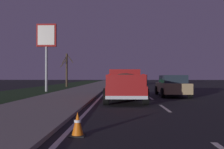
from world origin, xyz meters
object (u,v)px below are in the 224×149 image
(gas_price_sign, at_px, (46,41))
(traffic_cone_near, at_px, (78,124))
(sedan_green, at_px, (123,80))
(pickup_truck, at_px, (125,84))
(sedan_tan, at_px, (172,86))
(bare_tree_far, at_px, (67,69))

(gas_price_sign, distance_m, traffic_cone_near, 18.01)
(gas_price_sign, bearing_deg, sedan_green, -24.07)
(pickup_truck, xyz_separation_m, sedan_green, (25.29, -0.24, -0.20))
(gas_price_sign, bearing_deg, pickup_truck, -138.57)
(sedan_tan, xyz_separation_m, traffic_cone_near, (-11.40, 4.83, -0.50))
(sedan_tan, relative_size, gas_price_sign, 0.68)
(pickup_truck, xyz_separation_m, bare_tree_far, (18.35, 7.71, 1.50))
(bare_tree_far, xyz_separation_m, traffic_cone_near, (-26.37, -6.39, -2.20))
(sedan_green, distance_m, bare_tree_far, 10.69)
(sedan_green, bearing_deg, pickup_truck, 179.46)
(sedan_green, height_order, bare_tree_far, bare_tree_far)
(traffic_cone_near, bearing_deg, pickup_truck, -9.33)
(pickup_truck, bearing_deg, gas_price_sign, 41.43)
(pickup_truck, distance_m, gas_price_sign, 11.76)
(gas_price_sign, bearing_deg, sedan_tan, -114.50)
(sedan_green, xyz_separation_m, traffic_cone_near, (-33.32, 1.56, -0.50))
(pickup_truck, xyz_separation_m, traffic_cone_near, (-8.02, 1.32, -0.70))
(sedan_green, bearing_deg, sedan_tan, -171.50)
(sedan_green, height_order, gas_price_sign, gas_price_sign)
(sedan_tan, bearing_deg, pickup_truck, 133.81)
(sedan_tan, height_order, gas_price_sign, gas_price_sign)
(sedan_green, xyz_separation_m, sedan_tan, (-21.92, -3.28, 0.00))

